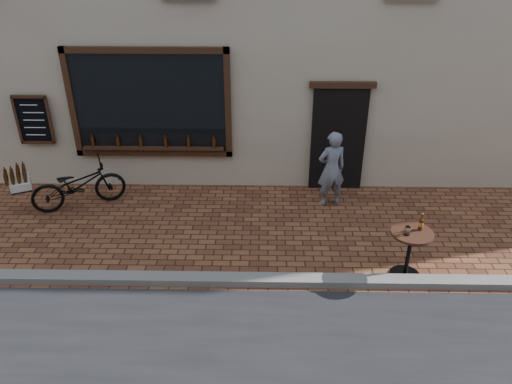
{
  "coord_description": "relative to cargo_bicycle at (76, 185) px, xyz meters",
  "views": [
    {
      "loc": [
        0.4,
        -6.05,
        5.09
      ],
      "look_at": [
        0.26,
        1.2,
        1.1
      ],
      "focal_mm": 35.0,
      "sensor_mm": 36.0,
      "label": 1
    }
  ],
  "objects": [
    {
      "name": "ground",
      "position": [
        3.31,
        -2.55,
        -0.49
      ],
      "size": [
        90.0,
        90.0,
        0.0
      ],
      "primitive_type": "plane",
      "color": "#532B1A",
      "rests_on": "ground"
    },
    {
      "name": "pedestrian",
      "position": [
        5.02,
        0.19,
        0.3
      ],
      "size": [
        0.65,
        0.52,
        1.56
      ],
      "primitive_type": "imported",
      "rotation": [
        0.0,
        0.0,
        3.43
      ],
      "color": "slate",
      "rests_on": "ground"
    },
    {
      "name": "kerb",
      "position": [
        3.31,
        -2.35,
        -0.43
      ],
      "size": [
        90.0,
        0.25,
        0.12
      ],
      "primitive_type": "cube",
      "color": "slate",
      "rests_on": "ground"
    },
    {
      "name": "bistro_table",
      "position": [
        6.0,
        -2.12,
        0.12
      ],
      "size": [
        0.66,
        0.66,
        1.13
      ],
      "color": "black",
      "rests_on": "ground"
    },
    {
      "name": "cargo_bicycle",
      "position": [
        0.0,
        0.0,
        0.0
      ],
      "size": [
        2.13,
        1.4,
        1.02
      ],
      "rotation": [
        0.0,
        0.0,
        2.01
      ],
      "color": "black",
      "rests_on": "ground"
    }
  ]
}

